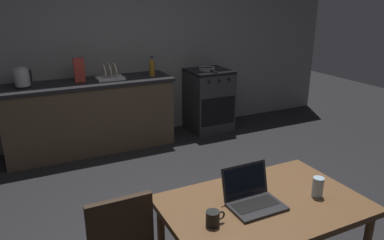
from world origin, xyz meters
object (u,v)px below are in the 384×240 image
at_px(electric_kettle, 22,78).
at_px(cereal_box, 79,70).
at_px(drinking_glass, 318,187).
at_px(dish_rack, 110,76).
at_px(stove_oven, 208,100).
at_px(dining_table, 263,213).
at_px(bottle, 152,67).
at_px(frying_pan, 207,69).
at_px(laptop, 253,198).
at_px(coffee_mug, 213,218).

relative_size(electric_kettle, cereal_box, 0.81).
relative_size(drinking_glass, dish_rack, 0.38).
bearing_deg(stove_oven, dining_table, -112.68).
distance_m(electric_kettle, bottle, 1.59).
height_order(frying_pan, drinking_glass, frying_pan).
bearing_deg(stove_oven, drinking_glass, -106.49).
bearing_deg(dining_table, dish_rack, 93.31).
bearing_deg(dining_table, laptop, 169.50).
xyz_separation_m(frying_pan, drinking_glass, (-0.89, -3.12, -0.15)).
bearing_deg(laptop, coffee_mug, -159.68).
distance_m(stove_oven, dish_rack, 1.54).
bearing_deg(dish_rack, dining_table, -86.69).
height_order(laptop, dish_rack, dish_rack).
bearing_deg(electric_kettle, coffee_mug, -75.47).
height_order(stove_oven, cereal_box, cereal_box).
xyz_separation_m(bottle, cereal_box, (-0.94, 0.07, 0.03)).
xyz_separation_m(stove_oven, bottle, (-0.90, -0.05, 0.58)).
xyz_separation_m(stove_oven, dining_table, (-1.28, -3.07, 0.20)).
xyz_separation_m(bottle, drinking_glass, (-0.04, -3.10, -0.25)).
relative_size(bottle, coffee_mug, 2.27).
bearing_deg(bottle, stove_oven, 3.04).
xyz_separation_m(dining_table, dish_rack, (-0.18, 3.07, 0.31)).
bearing_deg(drinking_glass, dish_rack, 99.48).
bearing_deg(laptop, dining_table, -3.95).
distance_m(stove_oven, dining_table, 3.33).
relative_size(cereal_box, dish_rack, 0.88).
xyz_separation_m(dining_table, drinking_glass, (0.35, -0.08, 0.14)).
relative_size(frying_pan, cereal_box, 1.38).
distance_m(laptop, frying_pan, 3.30).
relative_size(stove_oven, bottle, 3.48).
distance_m(drinking_glass, cereal_box, 3.31).
relative_size(stove_oven, laptop, 2.87).
relative_size(coffee_mug, dish_rack, 0.34).
bearing_deg(coffee_mug, laptop, 13.77).
height_order(coffee_mug, cereal_box, cereal_box).
bearing_deg(cereal_box, coffee_mug, -87.20).
xyz_separation_m(stove_oven, coffee_mug, (-1.68, -3.13, 0.31)).
bearing_deg(cereal_box, dining_table, -79.89).
relative_size(electric_kettle, frying_pan, 0.58).
distance_m(laptop, drinking_glass, 0.44).
xyz_separation_m(electric_kettle, dish_rack, (1.03, 0.00, -0.07)).
distance_m(bottle, coffee_mug, 3.19).
relative_size(dining_table, electric_kettle, 5.11).
distance_m(stove_oven, drinking_glass, 3.30).
bearing_deg(electric_kettle, bottle, -1.80).
xyz_separation_m(laptop, frying_pan, (1.32, 3.02, 0.17)).
bearing_deg(electric_kettle, frying_pan, -0.68).
distance_m(laptop, cereal_box, 3.12).
distance_m(electric_kettle, coffee_mug, 3.25).
relative_size(laptop, coffee_mug, 2.75).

